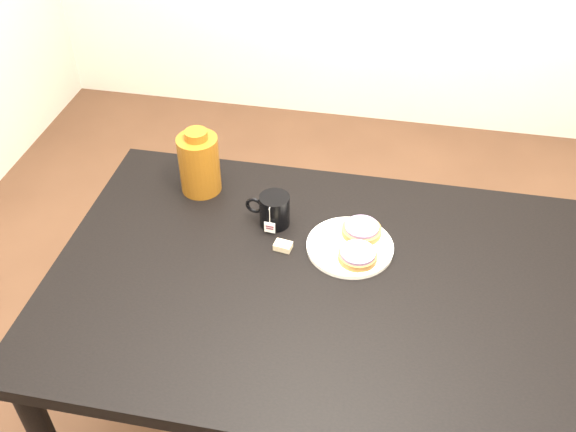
{
  "coord_description": "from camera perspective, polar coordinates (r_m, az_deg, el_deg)",
  "views": [
    {
      "loc": [
        0.11,
        -1.1,
        1.91
      ],
      "look_at": [
        -0.13,
        0.15,
        0.81
      ],
      "focal_mm": 40.0,
      "sensor_mm": 36.0,
      "label": 1
    }
  ],
  "objects": [
    {
      "name": "bagel_package",
      "position": [
        1.84,
        -7.9,
        4.67
      ],
      "size": [
        0.13,
        0.13,
        0.2
      ],
      "rotation": [
        0.0,
        0.0,
        0.16
      ],
      "color": "#592F0B",
      "rests_on": "table"
    },
    {
      "name": "teabag_pouch",
      "position": [
        1.67,
        -0.45,
        -2.68
      ],
      "size": [
        0.05,
        0.04,
        0.02
      ],
      "primitive_type": "cube",
      "rotation": [
        0.0,
        0.0,
        -0.16
      ],
      "color": "#C6B793",
      "rests_on": "table"
    },
    {
      "name": "plate",
      "position": [
        1.68,
        5.53,
        -2.69
      ],
      "size": [
        0.23,
        0.23,
        0.02
      ],
      "color": "white",
      "rests_on": "table"
    },
    {
      "name": "table",
      "position": [
        1.66,
        3.52,
        -7.72
      ],
      "size": [
        1.4,
        0.9,
        0.75
      ],
      "color": "black",
      "rests_on": "ground_plane"
    },
    {
      "name": "bagel_front",
      "position": [
        1.64,
        6.2,
        -3.49
      ],
      "size": [
        0.14,
        0.14,
        0.03
      ],
      "color": "brown",
      "rests_on": "plate"
    },
    {
      "name": "bagel_back",
      "position": [
        1.71,
        6.56,
        -1.22
      ],
      "size": [
        0.14,
        0.14,
        0.03
      ],
      "color": "brown",
      "rests_on": "plate"
    },
    {
      "name": "mug",
      "position": [
        1.73,
        -1.27,
        0.53
      ],
      "size": [
        0.13,
        0.09,
        0.09
      ],
      "rotation": [
        0.0,
        0.0,
        -0.08
      ],
      "color": "black",
      "rests_on": "table"
    }
  ]
}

